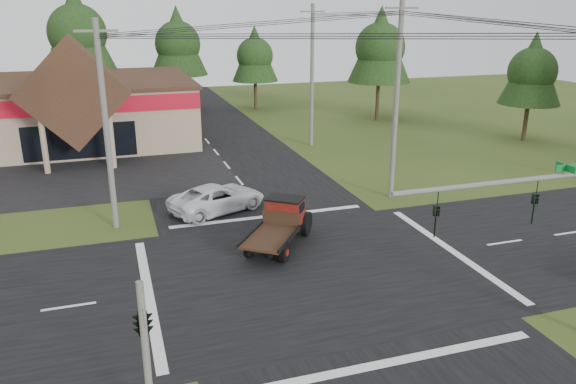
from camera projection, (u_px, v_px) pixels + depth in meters
name	position (u px, v px, depth m)	size (l,w,h in m)	color
ground	(313.00, 271.00, 24.48)	(120.00, 120.00, 0.00)	#334619
road_ns	(313.00, 271.00, 24.48)	(12.00, 120.00, 0.02)	black
road_ew	(313.00, 271.00, 24.48)	(120.00, 12.00, 0.02)	black
parking_apron	(18.00, 179.00, 37.54)	(28.00, 14.00, 0.02)	black
cvs_building	(7.00, 112.00, 45.72)	(30.40, 18.20, 9.19)	tan
traffic_signal_mast	(565.00, 221.00, 18.01)	(8.12, 0.24, 7.00)	#595651
traffic_signal_corner	(142.00, 309.00, 14.57)	(0.53, 2.48, 4.40)	#595651
utility_pole_nw	(106.00, 126.00, 27.67)	(2.00, 0.30, 10.50)	#595651
utility_pole_ne	(396.00, 100.00, 32.18)	(2.00, 0.30, 11.50)	#595651
utility_pole_n	(312.00, 75.00, 44.87)	(2.00, 0.30, 11.20)	#595651
tree_row_c	(77.00, 30.00, 55.83)	(7.28, 7.28, 13.13)	#332316
tree_row_d	(178.00, 42.00, 60.08)	(6.16, 6.16, 11.11)	#332316
tree_row_e	(255.00, 54.00, 61.03)	(5.04, 5.04, 9.09)	#332316
tree_side_ne	(380.00, 45.00, 54.50)	(6.16, 6.16, 11.11)	#332316
tree_side_e_near	(533.00, 69.00, 46.42)	(5.04, 5.04, 9.09)	#332316
antique_flatbed_truck	(278.00, 225.00, 26.64)	(2.00, 5.23, 2.19)	#4F110B
white_pickup	(217.00, 198.00, 31.44)	(2.56, 5.54, 1.54)	white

